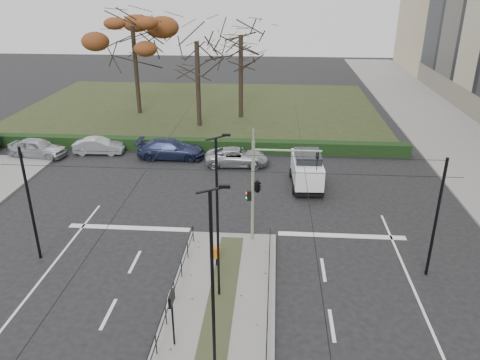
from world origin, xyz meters
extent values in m
plane|color=black|center=(0.00, 0.00, 0.00)|extent=(140.00, 140.00, 0.00)
cube|color=slate|center=(0.00, -2.50, 0.07)|extent=(4.40, 15.00, 0.14)
cube|color=slate|center=(18.00, 22.00, 0.07)|extent=(8.00, 90.00, 0.14)
cube|color=#252E17|center=(-6.00, 32.00, 0.05)|extent=(38.00, 26.00, 0.10)
cube|color=black|center=(-6.00, 18.60, 0.50)|extent=(38.00, 1.00, 1.00)
cylinder|color=black|center=(-2.05, 4.00, 0.59)|extent=(0.04, 0.04, 0.90)
cylinder|color=black|center=(2.05, 4.00, 0.59)|extent=(0.04, 0.04, 0.90)
cylinder|color=black|center=(-2.05, -2.60, 1.04)|extent=(0.04, 13.20, 0.04)
cylinder|color=black|center=(2.05, -2.60, 1.04)|extent=(0.04, 13.20, 0.04)
cylinder|color=black|center=(-9.60, 2.00, 3.00)|extent=(0.14, 0.14, 6.00)
cylinder|color=black|center=(9.60, 2.00, 3.00)|extent=(0.14, 0.14, 6.00)
cylinder|color=black|center=(0.00, 1.00, 5.50)|extent=(20.00, 0.02, 0.02)
cylinder|color=black|center=(0.00, 3.00, 5.50)|extent=(20.00, 0.02, 0.02)
cylinder|color=black|center=(-3.50, -2.00, 5.30)|extent=(0.02, 34.00, 0.02)
cylinder|color=black|center=(3.50, -2.00, 5.30)|extent=(0.02, 34.00, 0.02)
cylinder|color=gray|center=(1.08, 4.50, 2.91)|extent=(0.17, 0.17, 5.54)
cylinder|color=gray|center=(2.79, 4.50, 5.25)|extent=(3.41, 0.11, 0.11)
imported|color=black|center=(4.28, 4.50, 4.72)|extent=(0.17, 0.20, 0.96)
imported|color=black|center=(1.32, 4.50, 3.34)|extent=(0.54, 2.13, 0.85)
cube|color=black|center=(0.89, 4.50, 2.70)|extent=(0.23, 0.17, 0.53)
sphere|color=#FF0C0C|center=(0.79, 4.50, 2.86)|extent=(0.12, 0.12, 0.12)
sphere|color=#0CE533|center=(0.79, 4.50, 2.57)|extent=(0.12, 0.12, 0.12)
cylinder|color=black|center=(-0.53, 1.80, 0.39)|extent=(0.08, 0.08, 0.50)
cylinder|color=#C15B0B|center=(-0.53, 1.80, 0.89)|extent=(0.40, 0.40, 0.55)
cylinder|color=black|center=(-1.50, -3.68, 1.27)|extent=(0.08, 0.08, 2.26)
cube|color=black|center=(-1.50, -3.68, 2.29)|extent=(0.11, 0.62, 0.47)
cube|color=white|center=(-1.57, -3.68, 2.29)|extent=(0.02, 0.54, 0.40)
cylinder|color=black|center=(0.33, -5.61, 3.88)|extent=(0.11, 0.11, 7.47)
cube|color=black|center=(0.75, -5.61, 7.75)|extent=(0.33, 0.13, 0.09)
cylinder|color=black|center=(-0.14, -0.49, 3.80)|extent=(0.11, 0.11, 7.33)
cube|color=black|center=(0.27, -0.49, 7.61)|extent=(0.32, 0.13, 0.09)
imported|color=#A5A8AC|center=(-16.55, 16.18, 0.77)|extent=(4.71, 2.34, 1.54)
imported|color=#A5A8AC|center=(-12.00, 17.30, 0.66)|extent=(4.06, 1.61, 1.31)
imported|color=#1F2748|center=(-5.96, 16.74, 0.76)|extent=(5.30, 2.23, 1.53)
imported|color=#A5A8AC|center=(-0.64, 15.64, 0.66)|extent=(4.87, 2.42, 1.33)
cube|color=white|center=(4.39, 12.12, 1.21)|extent=(2.03, 4.47, 1.42)
cube|color=black|center=(4.39, 12.12, 2.07)|extent=(1.80, 2.48, 0.66)
cube|color=black|center=(4.39, 12.12, 0.30)|extent=(2.07, 4.56, 0.18)
cylinder|color=black|center=(5.37, 10.71, 0.33)|extent=(0.25, 0.67, 0.66)
cylinder|color=black|center=(3.53, 10.63, 0.33)|extent=(0.25, 0.67, 0.66)
cylinder|color=black|center=(5.25, 13.60, 0.33)|extent=(0.25, 0.67, 0.66)
cylinder|color=black|center=(3.41, 13.53, 0.33)|extent=(0.25, 0.67, 0.66)
cylinder|color=black|center=(-12.07, 29.63, 4.48)|extent=(0.44, 0.44, 8.75)
ellipsoid|color=#572714|center=(-12.07, 29.63, 8.85)|extent=(9.85, 9.85, 5.50)
cylinder|color=black|center=(-1.33, 28.86, 4.13)|extent=(0.44, 0.44, 8.05)
cylinder|color=black|center=(-5.09, 25.56, 4.01)|extent=(0.44, 0.44, 7.82)
camera|label=1|loc=(2.08, -17.49, 13.10)|focal=35.00mm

